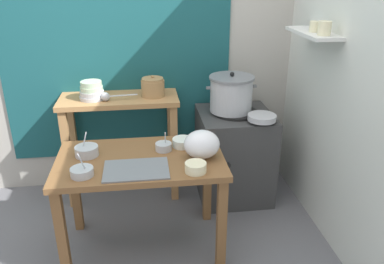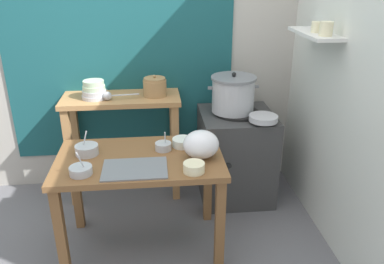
% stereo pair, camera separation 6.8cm
% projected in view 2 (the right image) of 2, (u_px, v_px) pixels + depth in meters
% --- Properties ---
extents(ground_plane, '(9.00, 9.00, 0.00)m').
position_uv_depth(ground_plane, '(143.00, 252.00, 2.78)').
color(ground_plane, slate).
extents(wall_back, '(4.40, 0.12, 2.60)m').
position_uv_depth(wall_back, '(147.00, 40.00, 3.28)').
color(wall_back, '#B2ADA3').
rests_on(wall_back, ground).
extents(wall_right, '(0.30, 3.20, 2.60)m').
position_uv_depth(wall_right, '(345.00, 61.00, 2.59)').
color(wall_right, silver).
rests_on(wall_right, ground).
extents(prep_table, '(1.10, 0.66, 0.72)m').
position_uv_depth(prep_table, '(140.00, 172.00, 2.61)').
color(prep_table, brown).
rests_on(prep_table, ground).
extents(back_shelf_table, '(0.96, 0.40, 0.90)m').
position_uv_depth(back_shelf_table, '(123.00, 122.00, 3.26)').
color(back_shelf_table, '#B27F4C').
rests_on(back_shelf_table, ground).
extents(stove_block, '(0.60, 0.61, 0.78)m').
position_uv_depth(stove_block, '(236.00, 155.00, 3.35)').
color(stove_block, '#383838').
rests_on(stove_block, ground).
extents(steamer_pot, '(0.41, 0.37, 0.33)m').
position_uv_depth(steamer_pot, '(233.00, 94.00, 3.15)').
color(steamer_pot, '#B7BABF').
rests_on(steamer_pot, stove_block).
extents(clay_pot, '(0.19, 0.19, 0.17)m').
position_uv_depth(clay_pot, '(155.00, 87.00, 3.17)').
color(clay_pot, '#A37A4C').
rests_on(clay_pot, back_shelf_table).
extents(bowl_stack_enamel, '(0.20, 0.20, 0.15)m').
position_uv_depth(bowl_stack_enamel, '(94.00, 90.00, 3.11)').
color(bowl_stack_enamel, '#B7BABF').
rests_on(bowl_stack_enamel, back_shelf_table).
extents(ladle, '(0.28, 0.07, 0.07)m').
position_uv_depth(ladle, '(109.00, 96.00, 3.08)').
color(ladle, '#B7BABF').
rests_on(ladle, back_shelf_table).
extents(serving_tray, '(0.40, 0.28, 0.01)m').
position_uv_depth(serving_tray, '(135.00, 169.00, 2.41)').
color(serving_tray, slate).
rests_on(serving_tray, prep_table).
extents(plastic_bag, '(0.24, 0.21, 0.19)m').
position_uv_depth(plastic_bag, '(201.00, 144.00, 2.53)').
color(plastic_bag, white).
rests_on(plastic_bag, prep_table).
extents(wide_pan, '(0.22, 0.22, 0.04)m').
position_uv_depth(wide_pan, '(263.00, 118.00, 3.00)').
color(wide_pan, '#B7BABF').
rests_on(wide_pan, stove_block).
extents(prep_bowl_0, '(0.15, 0.15, 0.16)m').
position_uv_depth(prep_bowl_0, '(87.00, 149.00, 2.59)').
color(prep_bowl_0, '#B7BABF').
rests_on(prep_bowl_0, prep_table).
extents(prep_bowl_1, '(0.13, 0.13, 0.06)m').
position_uv_depth(prep_bowl_1, '(194.00, 167.00, 2.37)').
color(prep_bowl_1, beige).
rests_on(prep_bowl_1, prep_table).
extents(prep_bowl_2, '(0.11, 0.11, 0.14)m').
position_uv_depth(prep_bowl_2, '(163.00, 146.00, 2.66)').
color(prep_bowl_2, '#B7BABF').
rests_on(prep_bowl_2, prep_table).
extents(prep_bowl_3, '(0.14, 0.14, 0.06)m').
position_uv_depth(prep_bowl_3, '(183.00, 142.00, 2.72)').
color(prep_bowl_3, silver).
rests_on(prep_bowl_3, prep_table).
extents(prep_bowl_4, '(0.14, 0.14, 0.16)m').
position_uv_depth(prep_bowl_4, '(81.00, 170.00, 2.35)').
color(prep_bowl_4, '#B7BABF').
rests_on(prep_bowl_4, prep_table).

